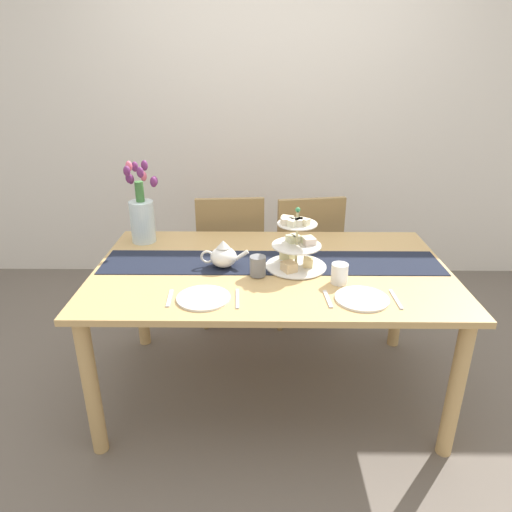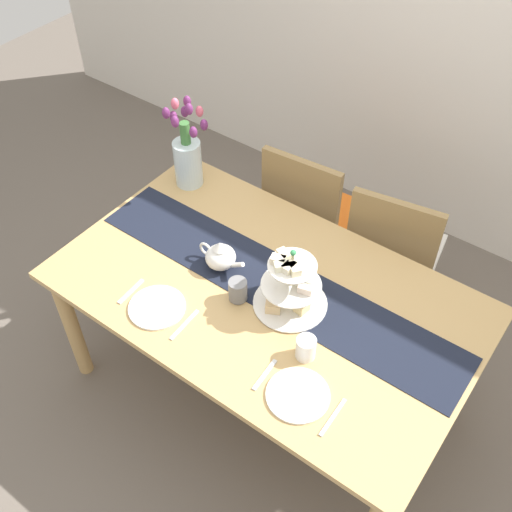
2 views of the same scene
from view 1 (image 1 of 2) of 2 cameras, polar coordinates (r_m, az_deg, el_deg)
The scene contains 17 objects.
ground_plane at distance 2.66m, azimuth 1.74°, elevation -16.02°, with size 8.00×8.00×0.00m, color #6B6056.
room_wall_rear at distance 3.70m, azimuth 1.52°, elevation 17.15°, with size 6.00×0.08×2.60m, color silver.
dining_table at distance 2.31m, azimuth 1.93°, elevation -3.45°, with size 1.73×1.03×0.74m.
chair_left at distance 3.05m, azimuth -3.17°, elevation 0.37°, with size 0.45×0.45×0.91m.
chair_right at distance 3.06m, azimuth 6.05°, elevation 0.33°, with size 0.49×0.49×0.91m.
table_runner at distance 2.32m, azimuth 1.93°, elevation -0.80°, with size 1.69×0.30×0.00m, color black.
tiered_cake_stand at distance 2.24m, azimuth 4.95°, elevation 1.09°, with size 0.30×0.30×0.30m.
teapot at distance 2.25m, azimuth -4.07°, elevation 0.01°, with size 0.24×0.13×0.14m.
tulip_vase at distance 2.62m, azimuth -13.96°, elevation 5.12°, with size 0.19×0.24×0.46m.
dinner_plate_left at distance 1.98m, azimuth -6.52°, elevation -5.18°, with size 0.23×0.23×0.01m, color white.
fork_left at distance 2.01m, azimuth -10.65°, elevation -5.15°, with size 0.02×0.15×0.01m, color silver.
knife_left at distance 1.97m, azimuth -2.32°, elevation -5.28°, with size 0.01×0.17×0.01m, color silver.
dinner_plate_right at distance 2.02m, azimuth 12.99°, elevation -5.17°, with size 0.23×0.23×0.01m, color white.
fork_right at distance 1.99m, azimuth 8.89°, elevation -5.27°, with size 0.02×0.15×0.01m, color silver.
knife_right at distance 2.05m, azimuth 16.96°, elevation -5.15°, with size 0.01×0.17×0.01m, color silver.
mug_grey at distance 2.16m, azimuth 0.22°, elevation -1.24°, with size 0.08×0.08×0.10m, color slate.
mug_white_text at distance 2.12m, azimuth 10.31°, elevation -2.16°, with size 0.08×0.08×0.10m, color white.
Camera 1 is at (-0.06, -2.07, 1.67)m, focal length 32.27 mm.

